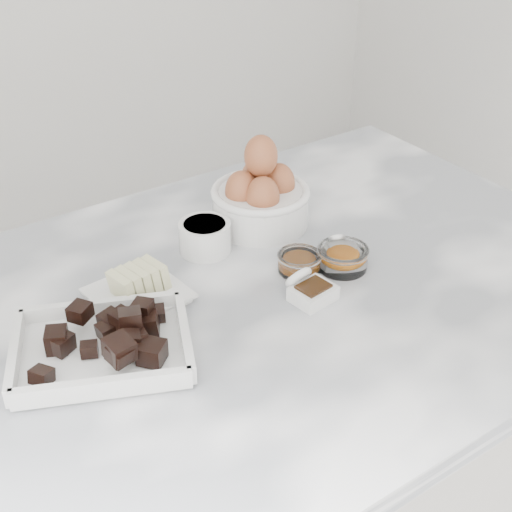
{
  "coord_description": "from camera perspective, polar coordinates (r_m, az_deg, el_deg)",
  "views": [
    {
      "loc": [
        -0.51,
        -0.74,
        1.58
      ],
      "look_at": [
        0.02,
        0.03,
        0.98
      ],
      "focal_mm": 50.0,
      "sensor_mm": 36.0,
      "label": 1
    }
  ],
  "objects": [
    {
      "name": "cabinet",
      "position": [
        1.44,
        0.02,
        -18.84
      ],
      "size": [
        1.1,
        0.7,
        0.9
      ],
      "primitive_type": "cube",
      "color": "beige",
      "rests_on": "ground"
    },
    {
      "name": "marble_slab",
      "position": [
        1.12,
        0.03,
        -3.59
      ],
      "size": [
        1.2,
        0.8,
        0.04
      ],
      "primitive_type": "cube",
      "color": "white",
      "rests_on": "cabinet"
    },
    {
      "name": "chocolate_dish",
      "position": [
        0.99,
        -12.28,
        -6.79
      ],
      "size": [
        0.29,
        0.26,
        0.06
      ],
      "color": "white",
      "rests_on": "marble_slab"
    },
    {
      "name": "butter_plate",
      "position": [
        1.09,
        -9.55,
        -2.61
      ],
      "size": [
        0.14,
        0.14,
        0.06
      ],
      "color": "white",
      "rests_on": "marble_slab"
    },
    {
      "name": "sugar_ramekin",
      "position": [
        1.19,
        -4.1,
        1.63
      ],
      "size": [
        0.09,
        0.09,
        0.05
      ],
      "color": "white",
      "rests_on": "marble_slab"
    },
    {
      "name": "egg_bowl",
      "position": [
        1.25,
        0.35,
        4.79
      ],
      "size": [
        0.18,
        0.18,
        0.17
      ],
      "color": "white",
      "rests_on": "marble_slab"
    },
    {
      "name": "honey_bowl",
      "position": [
        1.14,
        3.48,
        -0.47
      ],
      "size": [
        0.07,
        0.07,
        0.03
      ],
      "color": "white",
      "rests_on": "marble_slab"
    },
    {
      "name": "zest_bowl",
      "position": [
        1.16,
        6.95,
        -0.06
      ],
      "size": [
        0.09,
        0.09,
        0.04
      ],
      "color": "white",
      "rests_on": "marble_slab"
    },
    {
      "name": "vanilla_spoon",
      "position": [
        1.08,
        4.29,
        -2.65
      ],
      "size": [
        0.07,
        0.08,
        0.05
      ],
      "color": "white",
      "rests_on": "marble_slab"
    },
    {
      "name": "salt_spoon",
      "position": [
        1.18,
        6.67,
        0.34
      ],
      "size": [
        0.07,
        0.08,
        0.04
      ],
      "color": "white",
      "rests_on": "marble_slab"
    }
  ]
}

